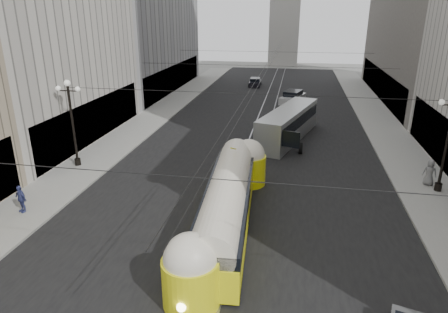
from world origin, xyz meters
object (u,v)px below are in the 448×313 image
at_px(streetcar, 227,202).
at_px(pedestrian_sidewalk_right, 430,173).
at_px(city_bus, 288,123).
at_px(pedestrian_sidewalk_left, 21,199).

bearing_deg(streetcar, pedestrian_sidewalk_right, 32.19).
height_order(streetcar, city_bus, streetcar).
xyz_separation_m(city_bus, pedestrian_sidewalk_right, (9.52, -8.86, -0.51)).
bearing_deg(streetcar, city_bus, 80.70).
height_order(city_bus, pedestrian_sidewalk_right, city_bus).
bearing_deg(city_bus, pedestrian_sidewalk_left, -130.52).
distance_m(city_bus, pedestrian_sidewalk_right, 13.01).
bearing_deg(city_bus, streetcar, -99.30).
distance_m(streetcar, pedestrian_sidewalk_right, 14.46).
bearing_deg(streetcar, pedestrian_sidewalk_left, -177.44).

